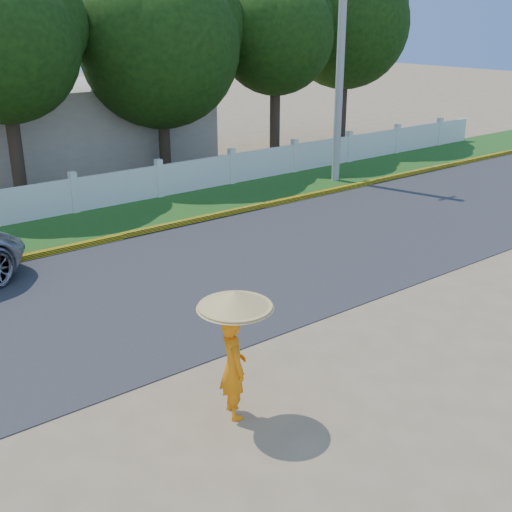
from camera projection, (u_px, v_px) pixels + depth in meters
The scene contains 9 objects.
ground at pixel (323, 353), 11.73m from camera, with size 120.00×120.00×0.00m, color #9E8460.
road at pixel (191, 278), 15.06m from camera, with size 60.00×7.00×0.02m, color #38383A.
grass_verge at pixel (96, 224), 18.94m from camera, with size 60.00×3.50×0.03m, color #2D601E.
curb at pixel (122, 236), 17.66m from camera, with size 40.00×0.18×0.16m, color yellow.
fence at pixel (74, 196), 19.83m from camera, with size 40.00×0.10×1.10m, color silver.
building_near at pixel (75, 124), 26.21m from camera, with size 10.00×6.00×3.20m, color #B7AD99.
utility_pole at pixel (340, 65), 22.45m from camera, with size 0.28×0.28×8.34m, color #9A9A97.
monk_with_parasol at pixel (234, 336), 9.48m from camera, with size 1.14×1.14×2.07m.
tree_row at pixel (75, 45), 21.67m from camera, with size 35.20×6.96×8.32m.
Camera 1 is at (-7.30, -7.44, 5.79)m, focal length 45.00 mm.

